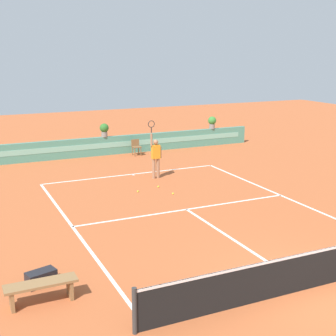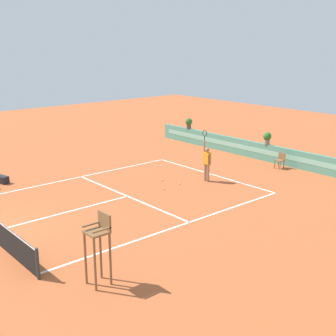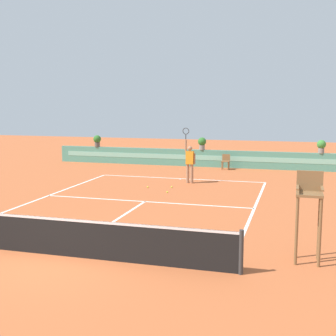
{
  "view_description": "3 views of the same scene",
  "coord_description": "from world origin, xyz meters",
  "px_view_note": "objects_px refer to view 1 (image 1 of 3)",
  "views": [
    {
      "loc": [
        -7.35,
        -7.94,
        5.48
      ],
      "look_at": [
        0.28,
        8.6,
        1.0
      ],
      "focal_mm": 50.98,
      "sensor_mm": 36.0,
      "label": 1
    },
    {
      "loc": [
        16.05,
        -4.97,
        6.77
      ],
      "look_at": [
        0.28,
        8.6,
        1.0
      ],
      "focal_mm": 48.53,
      "sensor_mm": 36.0,
      "label": 2
    },
    {
      "loc": [
        5.49,
        -9.55,
        3.71
      ],
      "look_at": [
        0.28,
        8.6,
        1.0
      ],
      "focal_mm": 48.43,
      "sensor_mm": 36.0,
      "label": 3
    }
  ],
  "objects_px": {
    "potted_plant_centre": "(104,129)",
    "gear_bag": "(41,278)",
    "tennis_player": "(156,155)",
    "potted_plant_far_right": "(212,122)",
    "bench_courtside": "(41,288)",
    "tennis_ball_near_baseline": "(173,194)",
    "tennis_ball_by_sideline": "(138,191)",
    "ball_kid_chair": "(136,146)",
    "tennis_ball_mid_court": "(158,187)"
  },
  "relations": [
    {
      "from": "bench_courtside",
      "to": "tennis_player",
      "type": "relative_size",
      "value": 0.62
    },
    {
      "from": "ball_kid_chair",
      "to": "tennis_ball_mid_court",
      "type": "height_order",
      "value": "ball_kid_chair"
    },
    {
      "from": "ball_kid_chair",
      "to": "tennis_ball_near_baseline",
      "type": "xyz_separation_m",
      "value": [
        -1.3,
        -7.39,
        -0.44
      ]
    },
    {
      "from": "potted_plant_far_right",
      "to": "potted_plant_centre",
      "type": "distance_m",
      "value": 6.63
    },
    {
      "from": "tennis_ball_by_sideline",
      "to": "bench_courtside",
      "type": "bearing_deg",
      "value": -125.39
    },
    {
      "from": "tennis_ball_mid_court",
      "to": "tennis_ball_by_sideline",
      "type": "xyz_separation_m",
      "value": [
        -1.02,
        -0.29,
        0.0
      ]
    },
    {
      "from": "bench_courtside",
      "to": "gear_bag",
      "type": "distance_m",
      "value": 0.91
    },
    {
      "from": "bench_courtside",
      "to": "gear_bag",
      "type": "relative_size",
      "value": 2.29
    },
    {
      "from": "ball_kid_chair",
      "to": "potted_plant_centre",
      "type": "relative_size",
      "value": 1.17
    },
    {
      "from": "bench_courtside",
      "to": "tennis_ball_by_sideline",
      "type": "xyz_separation_m",
      "value": [
        5.08,
        7.14,
        -0.34
      ]
    },
    {
      "from": "gear_bag",
      "to": "tennis_ball_near_baseline",
      "type": "bearing_deg",
      "value": 41.72
    },
    {
      "from": "bench_courtside",
      "to": "tennis_ball_mid_court",
      "type": "relative_size",
      "value": 23.53
    },
    {
      "from": "gear_bag",
      "to": "tennis_player",
      "type": "distance_m",
      "value": 10.26
    },
    {
      "from": "tennis_player",
      "to": "potted_plant_far_right",
      "type": "distance_m",
      "value": 8.24
    },
    {
      "from": "tennis_ball_near_baseline",
      "to": "potted_plant_centre",
      "type": "xyz_separation_m",
      "value": [
        -0.22,
        8.12,
        1.38
      ]
    },
    {
      "from": "potted_plant_centre",
      "to": "ball_kid_chair",
      "type": "bearing_deg",
      "value": -25.63
    },
    {
      "from": "ball_kid_chair",
      "to": "gear_bag",
      "type": "xyz_separation_m",
      "value": [
        -7.37,
        -12.8,
        -0.3
      ]
    },
    {
      "from": "bench_courtside",
      "to": "potted_plant_centre",
      "type": "bearing_deg",
      "value": 67.41
    },
    {
      "from": "bench_courtside",
      "to": "tennis_player",
      "type": "distance_m",
      "value": 11.03
    },
    {
      "from": "potted_plant_far_right",
      "to": "potted_plant_centre",
      "type": "bearing_deg",
      "value": 180.0
    },
    {
      "from": "ball_kid_chair",
      "to": "gear_bag",
      "type": "height_order",
      "value": "ball_kid_chair"
    },
    {
      "from": "bench_courtside",
      "to": "potted_plant_far_right",
      "type": "bearing_deg",
      "value": 48.77
    },
    {
      "from": "tennis_player",
      "to": "potted_plant_far_right",
      "type": "xyz_separation_m",
      "value": [
        6.05,
        5.59,
        0.36
      ]
    },
    {
      "from": "tennis_ball_by_sideline",
      "to": "potted_plant_centre",
      "type": "relative_size",
      "value": 0.09
    },
    {
      "from": "tennis_ball_by_sideline",
      "to": "ball_kid_chair",
      "type": "bearing_deg",
      "value": 69.47
    },
    {
      "from": "bench_courtside",
      "to": "tennis_player",
      "type": "height_order",
      "value": "tennis_player"
    },
    {
      "from": "tennis_player",
      "to": "tennis_ball_near_baseline",
      "type": "distance_m",
      "value": 2.75
    },
    {
      "from": "gear_bag",
      "to": "tennis_ball_mid_court",
      "type": "height_order",
      "value": "gear_bag"
    },
    {
      "from": "tennis_ball_mid_court",
      "to": "tennis_ball_by_sideline",
      "type": "relative_size",
      "value": 1.0
    },
    {
      "from": "tennis_ball_near_baseline",
      "to": "potted_plant_far_right",
      "type": "bearing_deg",
      "value": 51.73
    },
    {
      "from": "gear_bag",
      "to": "potted_plant_far_right",
      "type": "relative_size",
      "value": 0.97
    },
    {
      "from": "tennis_ball_near_baseline",
      "to": "potted_plant_centre",
      "type": "bearing_deg",
      "value": 91.58
    },
    {
      "from": "bench_courtside",
      "to": "tennis_ball_near_baseline",
      "type": "height_order",
      "value": "bench_courtside"
    },
    {
      "from": "gear_bag",
      "to": "tennis_ball_mid_court",
      "type": "distance_m",
      "value": 8.85
    },
    {
      "from": "tennis_ball_mid_court",
      "to": "tennis_ball_by_sideline",
      "type": "bearing_deg",
      "value": -164.13
    },
    {
      "from": "gear_bag",
      "to": "tennis_ball_near_baseline",
      "type": "distance_m",
      "value": 8.14
    },
    {
      "from": "potted_plant_centre",
      "to": "gear_bag",
      "type": "bearing_deg",
      "value": -113.37
    },
    {
      "from": "bench_courtside",
      "to": "tennis_ball_by_sideline",
      "type": "height_order",
      "value": "bench_courtside"
    },
    {
      "from": "tennis_ball_by_sideline",
      "to": "potted_plant_centre",
      "type": "distance_m",
      "value": 7.45
    },
    {
      "from": "tennis_ball_near_baseline",
      "to": "potted_plant_centre",
      "type": "distance_m",
      "value": 8.24
    },
    {
      "from": "tennis_player",
      "to": "gear_bag",
      "type": "bearing_deg",
      "value": -128.99
    },
    {
      "from": "tennis_player",
      "to": "potted_plant_centre",
      "type": "distance_m",
      "value": 5.63
    },
    {
      "from": "ball_kid_chair",
      "to": "gear_bag",
      "type": "relative_size",
      "value": 1.21
    },
    {
      "from": "bench_courtside",
      "to": "tennis_ball_near_baseline",
      "type": "bearing_deg",
      "value": 45.31
    },
    {
      "from": "gear_bag",
      "to": "tennis_ball_by_sideline",
      "type": "xyz_separation_m",
      "value": [
        4.93,
        6.27,
        -0.15
      ]
    },
    {
      "from": "bench_courtside",
      "to": "tennis_ball_near_baseline",
      "type": "distance_m",
      "value": 8.85
    },
    {
      "from": "tennis_ball_mid_court",
      "to": "potted_plant_far_right",
      "type": "distance_m",
      "value": 9.66
    },
    {
      "from": "tennis_ball_by_sideline",
      "to": "potted_plant_far_right",
      "type": "relative_size",
      "value": 0.09
    },
    {
      "from": "tennis_ball_mid_court",
      "to": "tennis_ball_near_baseline",
      "type": "bearing_deg",
      "value": -83.66
    },
    {
      "from": "ball_kid_chair",
      "to": "tennis_player",
      "type": "bearing_deg",
      "value": -100.98
    }
  ]
}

